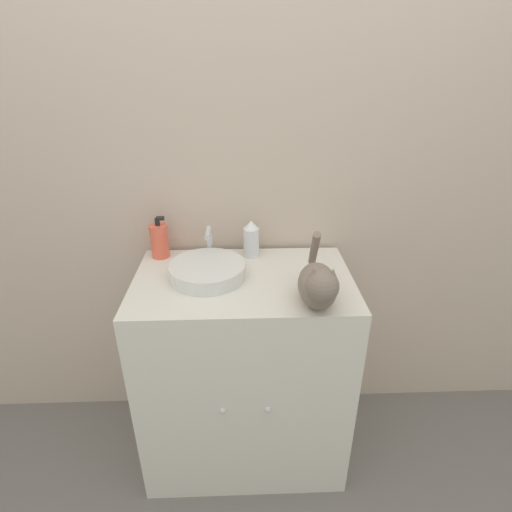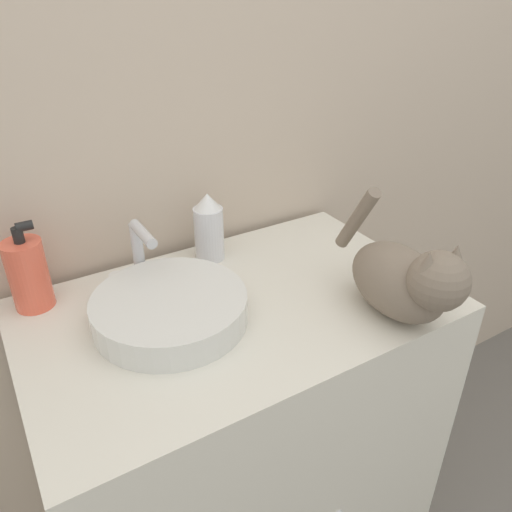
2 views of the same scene
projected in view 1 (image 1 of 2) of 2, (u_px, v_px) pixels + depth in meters
The scene contains 8 objects.
ground_plane at pixel (246, 495), 1.69m from camera, with size 8.00×8.00×0.00m, color slate.
wall_back at pixel (240, 170), 1.64m from camera, with size 6.00×0.05×2.50m.
vanity_cabinet at pixel (244, 370), 1.72m from camera, with size 0.84×0.54×0.91m.
sink_basin at pixel (206, 271), 1.52m from camera, with size 0.29×0.29×0.06m.
faucet at pixel (209, 245), 1.64m from camera, with size 0.14×0.12×0.15m.
cat at pixel (317, 284), 1.32m from camera, with size 0.14×0.34×0.22m.
soap_bottle at pixel (158, 240), 1.66m from camera, with size 0.07×0.07×0.18m.
spray_bottle at pixel (250, 239), 1.66m from camera, with size 0.07×0.07×0.16m.
Camera 1 is at (0.00, -1.06, 1.66)m, focal length 28.00 mm.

